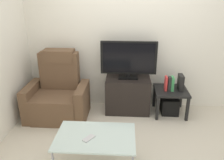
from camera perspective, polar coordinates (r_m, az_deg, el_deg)
ground_plane at (r=3.40m, az=5.33°, el=-14.30°), size 6.40×6.40×0.00m
wall_back at (r=3.96m, az=5.57°, el=11.32°), size 6.40×0.06×2.60m
tv_stand at (r=3.98m, az=3.91°, el=-3.66°), size 0.75×0.46×0.61m
television at (r=3.78m, az=4.15°, el=5.20°), size 0.92×0.20×0.62m
recliner_armchair at (r=3.91m, az=-13.26°, el=-3.56°), size 0.98×0.78×1.08m
side_table at (r=3.98m, az=14.40°, el=-3.23°), size 0.54×0.54×0.44m
subwoofer_box at (r=4.08m, az=14.11°, el=-6.17°), size 0.28×0.28×0.28m
book_leftmost at (r=3.87m, az=13.24°, el=-0.82°), size 0.03×0.12×0.24m
book_middle at (r=3.88m, az=14.08°, el=-0.86°), size 0.05×0.10×0.23m
book_rightmost at (r=3.89m, az=14.73°, el=-0.86°), size 0.04×0.14×0.23m
game_console at (r=3.95m, az=16.69°, el=-0.58°), size 0.07×0.20×0.26m
coffee_table at (r=2.70m, az=-4.14°, el=-14.17°), size 0.90×0.60×0.44m
cell_phone at (r=2.64m, az=-5.80°, el=-14.20°), size 0.14×0.16×0.01m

